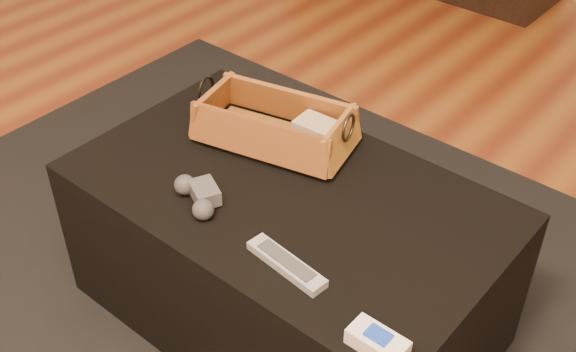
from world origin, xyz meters
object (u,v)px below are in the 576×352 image
Objects in this scene: ottoman at (287,256)px; game_controller at (198,195)px; tv_remote at (265,135)px; wicker_basket at (275,127)px; cream_gadget at (378,342)px; silver_remote at (286,264)px.

ottoman is 0.31m from game_controller.
tv_remote is 0.48× the size of wicker_basket.
cream_gadget reaches higher than tv_remote.
tv_remote reaches higher than silver_remote.
wicker_basket reaches higher than ottoman.
wicker_basket is 2.73× the size of game_controller.
game_controller reaches higher than silver_remote.
ottoman is at bearing -40.90° from wicker_basket.
cream_gadget is (0.56, -0.37, -0.03)m from wicker_basket.
cream_gadget is (0.57, -0.35, -0.01)m from tv_remote.
tv_remote is at bearing 136.99° from silver_remote.
tv_remote is at bearing -129.70° from wicker_basket.
game_controller is 0.54m from cream_gadget.
silver_remote is 0.26m from cream_gadget.
game_controller is 0.28m from silver_remote.
cream_gadget reaches higher than silver_remote.
ottoman is 6.49× the size of game_controller.
ottoman is at bearing 149.54° from cream_gadget.
cream_gadget reaches higher than ottoman.
game_controller is 0.79× the size of silver_remote.
tv_remote is 0.03m from wicker_basket.
wicker_basket is at bearing 30.87° from tv_remote.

